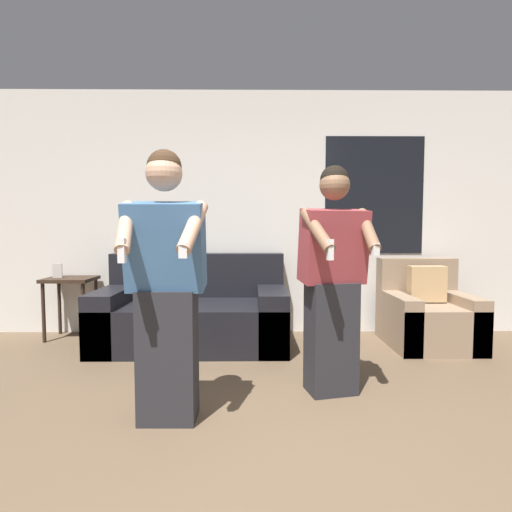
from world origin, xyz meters
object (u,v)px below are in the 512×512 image
Objects in this scene: armchair at (426,315)px; person_right at (333,281)px; person_left at (166,288)px; couch at (194,315)px; side_table at (70,288)px.

person_right reaches higher than armchair.
person_left reaches higher than armchair.
couch is 1.71m from person_left.
side_table is at bearing 175.74° from armchair.
person_right reaches higher than side_table.
couch is at bearing 179.18° from armchair.
couch reaches higher than armchair.
couch is 2.36m from armchair.
armchair is 0.53× the size of person_left.
person_right is at bearing -30.19° from side_table.
side_table is 0.49× the size of person_left.
person_left reaches higher than couch.
person_left is at bearing -144.99° from armchair.
side_table is at bearing 127.41° from person_left.
couch is 1.76m from person_right.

